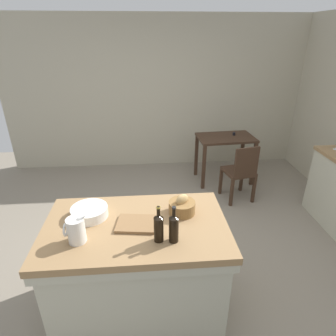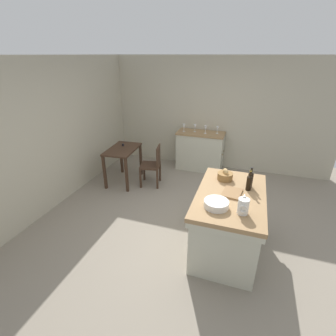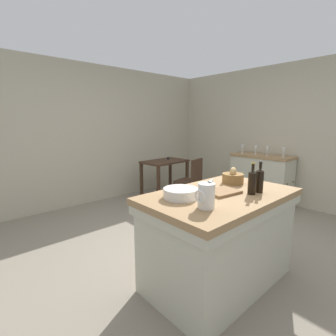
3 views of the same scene
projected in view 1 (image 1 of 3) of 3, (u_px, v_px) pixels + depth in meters
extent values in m
plane|color=gray|center=(171.00, 255.00, 3.24)|extent=(6.76, 6.76, 0.00)
cube|color=#B2AA93|center=(158.00, 95.00, 5.02)|extent=(5.32, 0.12, 2.60)
cube|color=#99754C|center=(136.00, 227.00, 2.29)|extent=(1.48, 0.90, 0.06)
cube|color=#BCBAA3|center=(136.00, 234.00, 2.32)|extent=(1.46, 0.88, 0.08)
cube|color=#BCBAA3|center=(138.00, 269.00, 2.48)|extent=(1.40, 0.82, 0.84)
cube|color=#3D281C|center=(226.00, 138.00, 4.60)|extent=(0.94, 0.62, 0.04)
cube|color=#3D281C|center=(204.00, 167.00, 4.49)|extent=(0.05, 0.05, 0.74)
cube|color=#3D281C|center=(253.00, 164.00, 4.60)|extent=(0.05, 0.05, 0.74)
cube|color=#3D281C|center=(196.00, 156.00, 4.93)|extent=(0.05, 0.05, 0.74)
cube|color=#3D281C|center=(242.00, 153.00, 5.04)|extent=(0.05, 0.05, 0.74)
cylinder|color=black|center=(234.00, 134.00, 4.65)|extent=(0.04, 0.04, 0.05)
cube|color=#3D281C|center=(238.00, 171.00, 4.19)|extent=(0.47, 0.47, 0.04)
cube|color=#3D281C|center=(247.00, 162.00, 3.93)|extent=(0.36, 0.10, 0.42)
cube|color=#3D281C|center=(241.00, 179.00, 4.49)|extent=(0.05, 0.05, 0.43)
cube|color=#3D281C|center=(221.00, 182.00, 4.40)|extent=(0.05, 0.05, 0.43)
cube|color=#3D281C|center=(254.00, 189.00, 4.18)|extent=(0.05, 0.05, 0.43)
cube|color=#3D281C|center=(232.00, 193.00, 4.09)|extent=(0.05, 0.05, 0.43)
cylinder|color=silver|center=(76.00, 230.00, 2.05)|extent=(0.13, 0.13, 0.19)
cone|color=silver|center=(83.00, 218.00, 2.01)|extent=(0.07, 0.04, 0.06)
torus|color=silver|center=(65.00, 230.00, 2.04)|extent=(0.02, 0.10, 0.10)
cylinder|color=silver|center=(90.00, 212.00, 2.36)|extent=(0.30, 0.30, 0.08)
cylinder|color=olive|center=(182.00, 207.00, 2.40)|extent=(0.22, 0.22, 0.11)
ellipsoid|color=tan|center=(182.00, 200.00, 2.37)|extent=(0.14, 0.13, 0.10)
cube|color=olive|center=(136.00, 224.00, 2.26)|extent=(0.33, 0.27, 0.02)
cylinder|color=black|center=(174.00, 230.00, 2.05)|extent=(0.07, 0.07, 0.20)
cone|color=black|center=(174.00, 217.00, 2.01)|extent=(0.07, 0.07, 0.02)
cylinder|color=black|center=(174.00, 211.00, 1.99)|extent=(0.03, 0.03, 0.07)
cylinder|color=black|center=(174.00, 208.00, 1.97)|extent=(0.03, 0.03, 0.01)
cylinder|color=black|center=(159.00, 229.00, 2.06)|extent=(0.07, 0.07, 0.20)
cone|color=black|center=(158.00, 217.00, 2.01)|extent=(0.07, 0.07, 0.02)
cylinder|color=black|center=(158.00, 211.00, 1.99)|extent=(0.03, 0.03, 0.07)
cylinder|color=#B29933|center=(158.00, 207.00, 1.98)|extent=(0.03, 0.03, 0.01)
cylinder|color=white|center=(336.00, 149.00, 3.68)|extent=(0.06, 0.06, 0.00)
cylinder|color=white|center=(336.00, 146.00, 3.66)|extent=(0.01, 0.01, 0.07)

